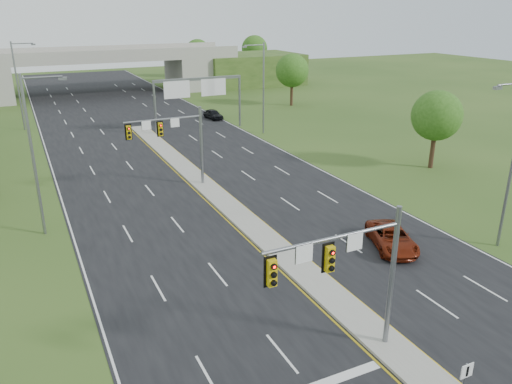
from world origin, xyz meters
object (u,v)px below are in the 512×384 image
object	(u,v)px
signal_mast_near	(353,266)
signal_mast_far	(176,136)
overpass	(98,74)
car_far_a	(392,238)
car_far_c	(213,114)
keep_right_sign	(465,379)
sign_gantry	(197,89)

from	to	relation	value
signal_mast_near	signal_mast_far	distance (m)	25.00
signal_mast_far	overpass	world-z (taller)	overpass
signal_mast_far	overpass	bearing A→B (deg)	87.65
car_far_a	car_far_c	world-z (taller)	car_far_a
car_far_a	car_far_c	distance (m)	43.04
keep_right_sign	signal_mast_far	bearing A→B (deg)	94.39
keep_right_sign	overpass	bearing A→B (deg)	90.00
signal_mast_near	sign_gantry	world-z (taller)	signal_mast_near
sign_gantry	overpass	distance (m)	35.75
keep_right_sign	car_far_c	world-z (taller)	keep_right_sign
car_far_c	sign_gantry	bearing A→B (deg)	-132.34
signal_mast_far	sign_gantry	size ratio (longest dim) A/B	0.60
sign_gantry	keep_right_sign	bearing A→B (deg)	-97.70
signal_mast_near	car_far_a	bearing A→B (deg)	40.72
signal_mast_near	keep_right_sign	world-z (taller)	signal_mast_near
sign_gantry	overpass	world-z (taller)	overpass
overpass	car_far_a	size ratio (longest dim) A/B	15.71
signal_mast_near	keep_right_sign	distance (m)	5.94
keep_right_sign	sign_gantry	bearing A→B (deg)	82.30
signal_mast_near	signal_mast_far	size ratio (longest dim) A/B	1.00
car_far_c	keep_right_sign	bearing A→B (deg)	-107.28
car_far_a	car_far_c	size ratio (longest dim) A/B	1.30
overpass	car_far_c	bearing A→B (deg)	-69.65
keep_right_sign	sign_gantry	size ratio (longest dim) A/B	0.19
car_far_c	overpass	bearing A→B (deg)	104.22
signal_mast_far	car_far_c	bearing A→B (deg)	62.94
sign_gantry	signal_mast_far	bearing A→B (deg)	-114.11
keep_right_sign	overpass	xyz separation A→B (m)	(0.00, 84.53, 2.04)
sign_gantry	car_far_c	world-z (taller)	sign_gantry
overpass	signal_mast_near	bearing A→B (deg)	-91.62
signal_mast_near	car_far_a	distance (m)	12.72
keep_right_sign	signal_mast_near	bearing A→B (deg)	116.94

